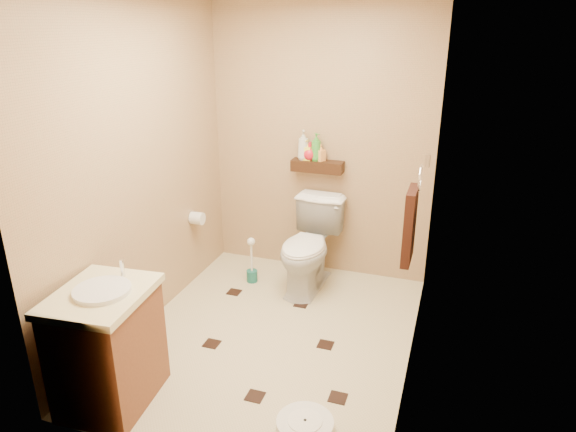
% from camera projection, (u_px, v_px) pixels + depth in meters
% --- Properties ---
extents(ground, '(2.50, 2.50, 0.00)m').
position_uv_depth(ground, '(272.00, 336.00, 3.85)').
color(ground, '#C9B993').
rests_on(ground, ground).
extents(wall_back, '(2.00, 0.04, 2.40)m').
position_uv_depth(wall_back, '(320.00, 144.00, 4.53)').
color(wall_back, '#A4845D').
rests_on(wall_back, ground).
extents(wall_front, '(2.00, 0.04, 2.40)m').
position_uv_depth(wall_front, '(173.00, 261.00, 2.32)').
color(wall_front, '#A4845D').
rests_on(wall_front, ground).
extents(wall_left, '(0.04, 2.50, 2.40)m').
position_uv_depth(wall_left, '(142.00, 171.00, 3.73)').
color(wall_left, '#A4845D').
rests_on(wall_left, ground).
extents(wall_right, '(0.04, 2.50, 2.40)m').
position_uv_depth(wall_right, '(424.00, 199.00, 3.12)').
color(wall_right, '#A4845D').
rests_on(wall_right, ground).
extents(wall_shelf, '(0.46, 0.14, 0.10)m').
position_uv_depth(wall_shelf, '(317.00, 166.00, 4.52)').
color(wall_shelf, '#331B0D').
rests_on(wall_shelf, wall_back).
extents(floor_accents, '(1.28, 1.29, 0.01)m').
position_uv_depth(floor_accents, '(276.00, 341.00, 3.79)').
color(floor_accents, black).
rests_on(floor_accents, ground).
extents(toilet, '(0.47, 0.79, 0.78)m').
position_uv_depth(toilet, '(309.00, 247.00, 4.44)').
color(toilet, white).
rests_on(toilet, ground).
extents(vanity, '(0.56, 0.66, 0.87)m').
position_uv_depth(vanity, '(108.00, 346.00, 3.08)').
color(vanity, brown).
rests_on(vanity, ground).
extents(bathroom_scale, '(0.40, 0.40, 0.07)m').
position_uv_depth(bathroom_scale, '(305.00, 425.00, 2.96)').
color(bathroom_scale, white).
rests_on(bathroom_scale, ground).
extents(toilet_brush, '(0.10, 0.10, 0.43)m').
position_uv_depth(toilet_brush, '(252.00, 266.00, 4.62)').
color(toilet_brush, '#18635A').
rests_on(toilet_brush, ground).
extents(towel_ring, '(0.12, 0.30, 0.76)m').
position_uv_depth(towel_ring, '(411.00, 222.00, 3.46)').
color(towel_ring, silver).
rests_on(towel_ring, wall_right).
extents(toilet_paper, '(0.12, 0.11, 0.12)m').
position_uv_depth(toilet_paper, '(197.00, 218.00, 4.50)').
color(toilet_paper, white).
rests_on(toilet_paper, wall_left).
extents(bottle_a, '(0.13, 0.13, 0.26)m').
position_uv_depth(bottle_a, '(303.00, 145.00, 4.50)').
color(bottle_a, beige).
rests_on(bottle_a, wall_shelf).
extents(bottle_b, '(0.08, 0.08, 0.18)m').
position_uv_depth(bottle_b, '(307.00, 150.00, 4.50)').
color(bottle_b, '#FFF535').
rests_on(bottle_b, wall_shelf).
extents(bottle_c, '(0.13, 0.13, 0.16)m').
position_uv_depth(bottle_c, '(310.00, 151.00, 4.50)').
color(bottle_c, red).
rests_on(bottle_c, wall_shelf).
extents(bottle_d, '(0.13, 0.13, 0.24)m').
position_uv_depth(bottle_d, '(316.00, 147.00, 4.47)').
color(bottle_d, '#398E2F').
rests_on(bottle_d, wall_shelf).
extents(bottle_e, '(0.09, 0.09, 0.15)m').
position_uv_depth(bottle_e, '(321.00, 153.00, 4.47)').
color(bottle_e, '#F3A351').
rests_on(bottle_e, wall_shelf).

